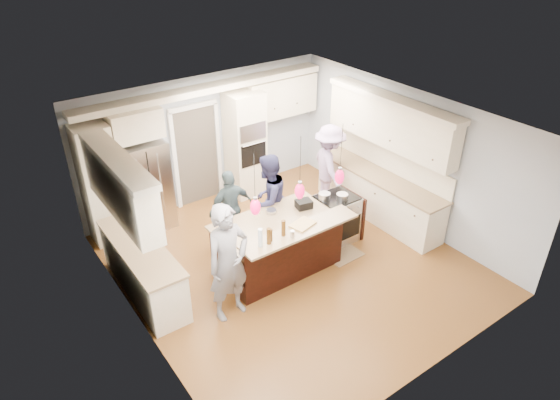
# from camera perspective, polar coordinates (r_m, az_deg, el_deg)

# --- Properties ---
(ground_plane) EXTENTS (6.00, 6.00, 0.00)m
(ground_plane) POSITION_cam_1_polar(r_m,az_deg,el_deg) (9.00, 1.31, -7.25)
(ground_plane) COLOR brown
(ground_plane) RESTS_ON ground
(room_shell) EXTENTS (5.54, 6.04, 2.72)m
(room_shell) POSITION_cam_1_polar(r_m,az_deg,el_deg) (8.02, 1.46, 3.09)
(room_shell) COLOR #B2BCC6
(room_shell) RESTS_ON ground
(refrigerator) EXTENTS (0.90, 0.70, 1.80)m
(refrigerator) POSITION_cam_1_polar(r_m,az_deg,el_deg) (9.89, -15.21, 1.57)
(refrigerator) COLOR #B7B7BC
(refrigerator) RESTS_ON ground
(oven_column) EXTENTS (0.72, 0.69, 2.30)m
(oven_column) POSITION_cam_1_polar(r_m,az_deg,el_deg) (10.68, -3.99, 6.33)
(oven_column) COLOR #F9E8CA
(oven_column) RESTS_ON ground
(back_upper_cabinets) EXTENTS (5.30, 0.61, 2.54)m
(back_upper_cabinets) POSITION_cam_1_polar(r_m,az_deg,el_deg) (9.92, -11.78, 7.07)
(back_upper_cabinets) COLOR #F9E8CA
(back_upper_cabinets) RESTS_ON ground
(right_counter_run) EXTENTS (0.64, 3.10, 2.51)m
(right_counter_run) POSITION_cam_1_polar(r_m,az_deg,el_deg) (10.05, 11.60, 3.53)
(right_counter_run) COLOR #F9E8CA
(right_counter_run) RESTS_ON ground
(left_cabinets) EXTENTS (0.64, 2.30, 2.51)m
(left_cabinets) POSITION_cam_1_polar(r_m,az_deg,el_deg) (8.07, -16.24, -4.38)
(left_cabinets) COLOR #F9E8CA
(left_cabinets) RESTS_ON ground
(kitchen_island) EXTENTS (2.10, 1.46, 1.12)m
(kitchen_island) POSITION_cam_1_polar(r_m,az_deg,el_deg) (8.64, -0.26, -5.06)
(kitchen_island) COLOR black
(kitchen_island) RESTS_ON ground
(island_range) EXTENTS (0.82, 0.71, 0.92)m
(island_range) POSITION_cam_1_polar(r_m,az_deg,el_deg) (9.44, 6.46, -2.05)
(island_range) COLOR #B7B7BC
(island_range) RESTS_ON ground
(pendant_lights) EXTENTS (1.75, 0.15, 1.03)m
(pendant_lights) POSITION_cam_1_polar(r_m,az_deg,el_deg) (7.53, 2.26, 1.04)
(pendant_lights) COLOR black
(pendant_lights) RESTS_ON ground
(person_bar_end) EXTENTS (0.75, 0.53, 1.94)m
(person_bar_end) POSITION_cam_1_polar(r_m,az_deg,el_deg) (7.46, -5.92, -7.15)
(person_bar_end) COLOR slate
(person_bar_end) RESTS_ON ground
(person_far_left) EXTENTS (1.03, 0.92, 1.77)m
(person_far_left) POSITION_cam_1_polar(r_m,az_deg,el_deg) (9.12, -1.37, 0.02)
(person_far_left) COLOR #2A2A51
(person_far_left) RESTS_ON ground
(person_far_right) EXTENTS (0.88, 0.37, 1.50)m
(person_far_right) POSITION_cam_1_polar(r_m,az_deg,el_deg) (9.18, -5.65, -0.89)
(person_far_right) COLOR #475D64
(person_far_right) RESTS_ON ground
(person_range_side) EXTENTS (1.00, 1.30, 1.78)m
(person_range_side) POSITION_cam_1_polar(r_m,az_deg,el_deg) (10.36, 5.64, 3.86)
(person_range_side) COLOR #A388B7
(person_range_side) RESTS_ON ground
(floor_rug) EXTENTS (0.69, 0.99, 0.01)m
(floor_rug) POSITION_cam_1_polar(r_m,az_deg,el_deg) (9.40, 6.23, -5.52)
(floor_rug) COLOR olive
(floor_rug) RESTS_ON ground
(water_bottle) EXTENTS (0.07, 0.07, 0.31)m
(water_bottle) POSITION_cam_1_polar(r_m,az_deg,el_deg) (7.41, -2.27, -4.34)
(water_bottle) COLOR silver
(water_bottle) RESTS_ON kitchen_island
(beer_bottle_a) EXTENTS (0.09, 0.09, 0.27)m
(beer_bottle_a) POSITION_cam_1_polar(r_m,az_deg,el_deg) (7.48, -1.30, -4.15)
(beer_bottle_a) COLOR #4A2C0D
(beer_bottle_a) RESTS_ON kitchen_island
(beer_bottle_b) EXTENTS (0.06, 0.06, 0.21)m
(beer_bottle_b) POSITION_cam_1_polar(r_m,az_deg,el_deg) (7.56, -1.05, -4.02)
(beer_bottle_b) COLOR #4A2C0D
(beer_bottle_b) RESTS_ON kitchen_island
(beer_bottle_c) EXTENTS (0.07, 0.07, 0.27)m
(beer_bottle_c) POSITION_cam_1_polar(r_m,az_deg,el_deg) (7.66, 0.40, -3.23)
(beer_bottle_c) COLOR #4A2C0D
(beer_bottle_c) RESTS_ON kitchen_island
(drink_can) EXTENTS (0.08, 0.08, 0.13)m
(drink_can) POSITION_cam_1_polar(r_m,az_deg,el_deg) (7.65, 1.42, -3.94)
(drink_can) COLOR #B7B7BC
(drink_can) RESTS_ON kitchen_island
(cutting_board) EXTENTS (0.45, 0.37, 0.03)m
(cutting_board) POSITION_cam_1_polar(r_m,az_deg,el_deg) (7.97, 2.62, -2.79)
(cutting_board) COLOR tan
(cutting_board) RESTS_ON kitchen_island
(pot_large) EXTENTS (0.21, 0.21, 0.12)m
(pot_large) POSITION_cam_1_polar(r_m,az_deg,el_deg) (9.07, 5.09, 0.43)
(pot_large) COLOR #B7B7BC
(pot_large) RESTS_ON island_range
(pot_small) EXTENTS (0.21, 0.21, 0.11)m
(pot_small) POSITION_cam_1_polar(r_m,az_deg,el_deg) (9.12, 7.12, 0.40)
(pot_small) COLOR #B7B7BC
(pot_small) RESTS_ON island_range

